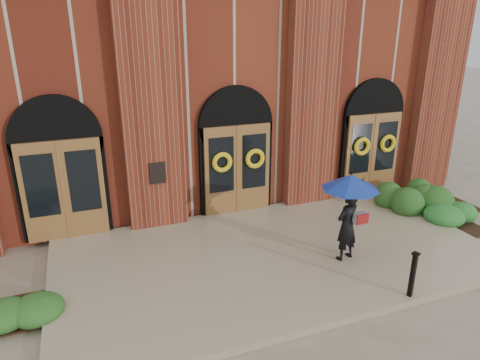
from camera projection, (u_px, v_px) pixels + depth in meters
name	position (u px, v px, depth m)	size (l,w,h in m)	color
ground	(278.00, 261.00, 9.96)	(90.00, 90.00, 0.00)	gray
landing	(276.00, 255.00, 10.07)	(10.00, 5.30, 0.15)	gray
church_building	(182.00, 71.00, 16.49)	(16.20, 12.53, 7.00)	maroon
man_with_umbrella	(349.00, 201.00, 9.31)	(1.55, 1.55, 2.02)	black
metal_post	(413.00, 274.00, 8.26)	(0.16, 0.16, 0.95)	black
hedge_wall_right	(422.00, 198.00, 12.54)	(3.15, 1.26, 0.81)	#224C1B
hedge_front_left	(38.00, 300.00, 8.18)	(1.24, 1.07, 0.44)	#24511C
hedge_front_right	(451.00, 219.00, 11.52)	(1.48, 1.27, 0.52)	#246627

